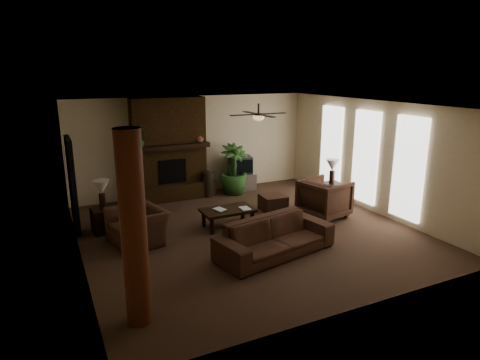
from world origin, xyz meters
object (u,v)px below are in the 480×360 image
armchair_right (325,197)px  lamp_right (332,167)px  floor_plant (234,180)px  floor_vase (208,182)px  ottoman (273,203)px  sofa (275,231)px  side_table_left (104,220)px  lamp_left (102,189)px  log_column (134,230)px  coffee_table (228,211)px  side_table_right (332,193)px  tv_stand (241,181)px  armchair_left (137,221)px

armchair_right → lamp_right: lamp_right is taller
floor_plant → floor_vase: bearing=175.6°
armchair_right → ottoman: (-0.87, 0.98, -0.32)m
sofa → side_table_left: (-2.84, 2.64, -0.20)m
side_table_left → lamp_left: lamp_left is taller
floor_vase → side_table_left: 3.43m
floor_vase → side_table_left: bearing=-153.7°
floor_vase → lamp_right: (2.79, -1.99, 0.57)m
log_column → side_table_left: (0.07, 3.77, -1.12)m
armchair_right → ottoman: armchair_right is taller
coffee_table → side_table_right: bearing=7.6°
side_table_left → lamp_right: size_ratio=0.85×
sofa → side_table_left: 3.88m
log_column → coffee_table: (2.67, 2.86, -1.03)m
ottoman → floor_plant: (-0.28, 1.80, 0.21)m
log_column → tv_stand: log_column is taller
armchair_left → lamp_left: lamp_left is taller
floor_plant → side_table_left: size_ratio=2.65×
armchair_left → armchair_right: size_ratio=1.09×
armchair_left → lamp_right: lamp_right is taller
armchair_right → armchair_left: bearing=71.5°
tv_stand → armchair_right: bearing=-66.5°
floor_vase → tv_stand: bearing=12.1°
armchair_left → lamp_left: 1.17m
tv_stand → floor_plant: size_ratio=0.58×
tv_stand → side_table_left: bearing=-147.8°
ottoman → side_table_right: 1.77m
log_column → armchair_right: (5.06, 2.44, -0.88)m
armchair_right → floor_plant: (-1.15, 2.79, -0.11)m
armchair_right → coffee_table: 2.44m
ottoman → sofa: bearing=-119.2°
sofa → lamp_right: bearing=24.4°
ottoman → tv_stand: 2.11m
tv_stand → armchair_left: bearing=-134.3°
sofa → ottoman: size_ratio=4.02×
sofa → floor_vase: size_ratio=3.14×
lamp_right → armchair_right: bearing=-135.3°
side_table_right → floor_plant: bearing=136.6°
lamp_right → side_table_left: bearing=175.4°
floor_plant → side_table_right: 2.81m
armchair_right → ottoman: size_ratio=1.73×
coffee_table → floor_plant: size_ratio=0.82×
sofa → side_table_right: sofa is taller
floor_plant → lamp_left: (-3.85, -1.49, 0.59)m
tv_stand → floor_vase: 1.19m
log_column → lamp_left: bearing=89.1°
coffee_table → side_table_right: 3.31m
sofa → coffee_table: bearing=86.5°
log_column → tv_stand: bearing=52.2°
ottoman → tv_stand: tv_stand is taller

